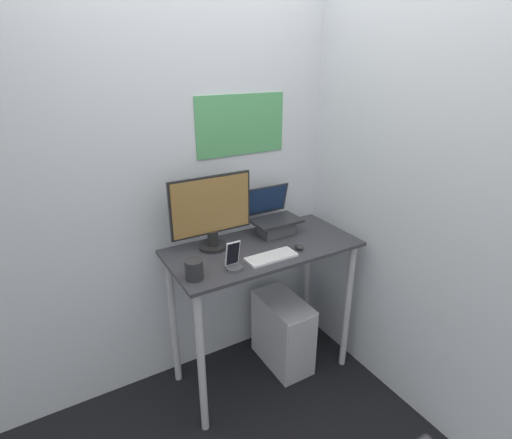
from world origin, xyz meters
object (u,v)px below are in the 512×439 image
object	(u,v)px
monitor	(212,213)
mouse	(299,247)
cell_phone	(233,261)
laptop	(274,221)
keyboard	(271,257)
computer_tower	(283,332)

from	to	relation	value
monitor	mouse	distance (m)	0.54
mouse	cell_phone	bearing A→B (deg)	-178.11
laptop	keyboard	size ratio (longest dim) A/B	1.04
laptop	computer_tower	xyz separation A→B (m)	(0.00, -0.13, -0.76)
computer_tower	mouse	bearing A→B (deg)	-93.14
laptop	cell_phone	bearing A→B (deg)	-146.67
keyboard	cell_phone	size ratio (longest dim) A/B	1.82
cell_phone	computer_tower	xyz separation A→B (m)	(0.44, 0.16, -0.73)
laptop	monitor	world-z (taller)	monitor
keyboard	mouse	xyz separation A→B (m)	(0.20, 0.01, 0.01)
laptop	monitor	size ratio (longest dim) A/B	0.61
cell_phone	computer_tower	bearing A→B (deg)	20.01
mouse	laptop	bearing A→B (deg)	88.96
monitor	keyboard	size ratio (longest dim) A/B	1.69
keyboard	computer_tower	xyz separation A→B (m)	(0.20, 0.16, -0.69)
mouse	computer_tower	bearing A→B (deg)	86.86
laptop	keyboard	world-z (taller)	laptop
keyboard	mouse	size ratio (longest dim) A/B	4.21
mouse	computer_tower	distance (m)	0.72
mouse	monitor	bearing A→B (deg)	147.35
cell_phone	laptop	bearing A→B (deg)	33.33
computer_tower	laptop	bearing A→B (deg)	91.37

